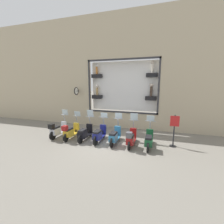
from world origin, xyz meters
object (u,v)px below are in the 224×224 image
scooter_red_1 (131,138)px  scooter_navy_3 (99,134)px  scooter_teal_2 (115,136)px  scooter_black_4 (85,133)px  scooter_silver_6 (58,130)px  shop_sign_post (174,130)px  scooter_green_0 (149,140)px  scooter_yellow_5 (70,131)px

scooter_red_1 → scooter_navy_3: 1.85m
scooter_red_1 → scooter_teal_2: (0.07, 0.93, -0.02)m
scooter_black_4 → scooter_silver_6: (-0.06, 1.85, 0.04)m
scooter_red_1 → scooter_silver_6: 4.63m
scooter_red_1 → shop_sign_post: bearing=-73.5°
scooter_navy_3 → scooter_red_1: bearing=-92.2°
scooter_green_0 → scooter_red_1: bearing=94.1°
scooter_green_0 → scooter_black_4: (0.00, 3.70, 0.01)m
scooter_teal_2 → scooter_black_4: (0.00, 1.85, -0.00)m
scooter_teal_2 → shop_sign_post: shop_sign_post is taller
scooter_green_0 → scooter_teal_2: scooter_teal_2 is taller
scooter_green_0 → scooter_teal_2: size_ratio=1.00×
scooter_yellow_5 → scooter_silver_6: bearing=89.4°
scooter_teal_2 → scooter_navy_3: (0.00, 0.93, 0.00)m
scooter_silver_6 → shop_sign_post: shop_sign_post is taller
scooter_silver_6 → scooter_black_4: bearing=-88.2°
scooter_navy_3 → scooter_black_4: size_ratio=1.00×
scooter_navy_3 → scooter_black_4: (0.00, 0.93, -0.01)m
scooter_red_1 → scooter_silver_6: size_ratio=0.99×
scooter_teal_2 → scooter_silver_6: bearing=90.9°
scooter_yellow_5 → scooter_red_1: bearing=-90.0°
shop_sign_post → scooter_green_0: bearing=114.9°
scooter_teal_2 → shop_sign_post: 3.18m
scooter_yellow_5 → scooter_navy_3: bearing=-87.9°
scooter_red_1 → shop_sign_post: shop_sign_post is taller
scooter_navy_3 → scooter_yellow_5: 1.85m
shop_sign_post → scooter_teal_2: bearing=100.5°
scooter_green_0 → shop_sign_post: size_ratio=1.04×
scooter_green_0 → scooter_yellow_5: (-0.06, 4.63, 0.04)m
scooter_green_0 → shop_sign_post: bearing=-65.1°
scooter_black_4 → scooter_silver_6: scooter_black_4 is taller
scooter_teal_2 → scooter_navy_3: scooter_teal_2 is taller
shop_sign_post → scooter_silver_6: bearing=95.3°
scooter_navy_3 → scooter_black_4: scooter_black_4 is taller
scooter_green_0 → scooter_silver_6: bearing=90.6°
scooter_green_0 → scooter_teal_2: bearing=89.9°
scooter_green_0 → scooter_navy_3: bearing=89.9°
scooter_red_1 → scooter_silver_6: bearing=89.9°
scooter_yellow_5 → scooter_silver_6: (0.01, 0.93, 0.02)m
scooter_teal_2 → scooter_silver_6: (-0.06, 3.70, 0.04)m
scooter_black_4 → scooter_yellow_5: scooter_black_4 is taller
scooter_teal_2 → scooter_yellow_5: (-0.07, 2.78, 0.03)m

